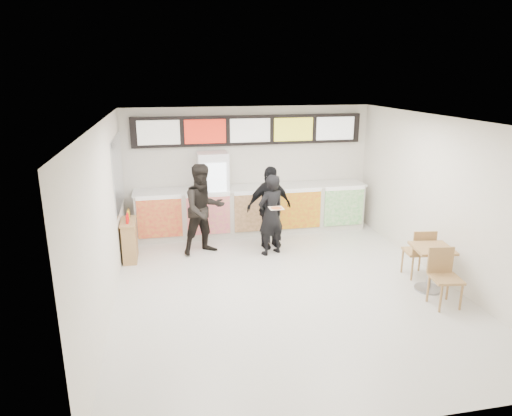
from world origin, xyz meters
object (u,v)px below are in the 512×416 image
object	(u,v)px
customer_left	(204,209)
service_counter	(252,210)
customer_mid	(269,207)
customer_main	(271,215)
condiment_ledge	(130,240)
cafe_table	(431,260)
drinks_fridge	(213,194)

from	to	relation	value
customer_left	service_counter	bearing A→B (deg)	21.82
service_counter	customer_mid	size ratio (longest dim) A/B	3.04
customer_main	service_counter	bearing A→B (deg)	-109.96
customer_main	customer_mid	distance (m)	0.45
service_counter	condiment_ledge	world-z (taller)	service_counter
customer_mid	cafe_table	size ratio (longest dim) A/B	1.08
cafe_table	condiment_ledge	bearing A→B (deg)	162.88
condiment_ledge	drinks_fridge	bearing A→B (deg)	32.27
service_counter	customer_left	world-z (taller)	customer_left
service_counter	cafe_table	distance (m)	4.45
customer_left	customer_mid	xyz separation A→B (m)	(1.45, 0.10, -0.06)
drinks_fridge	customer_main	size ratio (longest dim) A/B	1.15
customer_mid	cafe_table	distance (m)	3.56
drinks_fridge	customer_left	world-z (taller)	drinks_fridge
customer_mid	drinks_fridge	bearing A→B (deg)	122.43
condiment_ledge	customer_mid	bearing A→B (deg)	3.22
service_counter	drinks_fridge	bearing A→B (deg)	179.01
customer_main	customer_mid	bearing A→B (deg)	-122.85
service_counter	customer_left	bearing A→B (deg)	-138.94
customer_left	cafe_table	xyz separation A→B (m)	(3.77, -2.58, -0.41)
service_counter	drinks_fridge	distance (m)	1.03
customer_main	cafe_table	world-z (taller)	customer_main
drinks_fridge	customer_left	bearing A→B (deg)	-106.46
customer_left	condiment_ledge	bearing A→B (deg)	163.41
customer_mid	cafe_table	bearing A→B (deg)	-64.18
cafe_table	customer_main	bearing A→B (deg)	144.93
customer_left	drinks_fridge	bearing A→B (deg)	54.31
service_counter	customer_main	size ratio (longest dim) A/B	3.19
drinks_fridge	customer_main	distance (m)	1.80
customer_mid	condiment_ledge	xyz separation A→B (m)	(-3.00, -0.17, -0.48)
service_counter	customer_mid	bearing A→B (deg)	-79.84
service_counter	cafe_table	xyz separation A→B (m)	(2.50, -3.68, -0.01)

